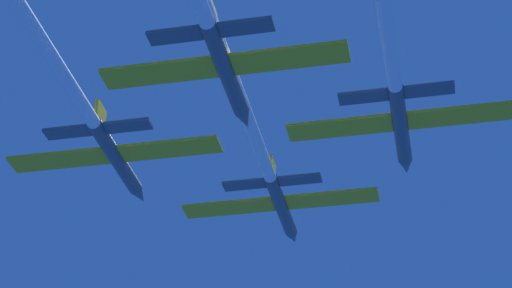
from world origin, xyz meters
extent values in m
cylinder|color=#4C5660|center=(0.48, -0.25, 0.82)|extent=(1.21, 11.01, 1.21)
cone|color=#4C5660|center=(0.48, 6.46, 0.82)|extent=(1.19, 2.42, 1.19)
ellipsoid|color=black|center=(0.48, 2.17, 1.33)|extent=(0.85, 2.20, 0.61)
cube|color=yellow|center=(-4.31, -0.80, 0.82)|extent=(8.36, 2.42, 0.26)
cube|color=yellow|center=(5.26, -0.80, 0.82)|extent=(8.36, 2.42, 0.26)
cube|color=yellow|center=(0.48, -4.65, 2.30)|extent=(0.32, 1.98, 1.76)
cube|color=#4C5660|center=(-2.01, -4.87, 0.82)|extent=(3.76, 1.45, 0.26)
cube|color=#4C5660|center=(2.96, -4.87, 0.82)|extent=(3.76, 1.45, 0.26)
cylinder|color=white|center=(0.48, -21.48, 0.82)|extent=(1.09, 31.46, 1.09)
cylinder|color=#4C5660|center=(-11.25, -12.59, 0.22)|extent=(1.21, 11.01, 1.21)
cone|color=#4C5660|center=(-11.25, -5.88, 0.22)|extent=(1.19, 2.42, 1.19)
ellipsoid|color=black|center=(-11.25, -10.17, 0.73)|extent=(0.85, 2.20, 0.61)
cube|color=yellow|center=(-16.04, -13.14, 0.22)|extent=(8.36, 2.42, 0.26)
cube|color=yellow|center=(-6.47, -13.14, 0.22)|extent=(8.36, 2.42, 0.26)
cube|color=yellow|center=(-11.25, -17.00, 1.71)|extent=(0.32, 1.98, 1.76)
cube|color=#4C5660|center=(-13.74, -17.22, 0.22)|extent=(3.76, 1.45, 0.26)
cube|color=#4C5660|center=(-8.77, -17.22, 0.22)|extent=(3.76, 1.45, 0.26)
cylinder|color=white|center=(-11.25, -31.23, 0.22)|extent=(1.09, 26.26, 1.09)
cylinder|color=#4C5660|center=(12.20, -12.24, 0.77)|extent=(1.21, 11.01, 1.21)
cone|color=#4C5660|center=(12.20, -5.53, 0.77)|extent=(1.19, 2.42, 1.19)
ellipsoid|color=black|center=(12.20, -9.82, 1.29)|extent=(0.85, 2.20, 0.61)
cube|color=yellow|center=(7.42, -12.79, 0.77)|extent=(8.36, 2.42, 0.26)
cube|color=yellow|center=(16.99, -12.79, 0.77)|extent=(8.36, 2.42, 0.26)
cube|color=yellow|center=(12.20, -16.64, 2.26)|extent=(0.32, 1.98, 1.76)
cube|color=#4C5660|center=(9.72, -16.86, 0.77)|extent=(3.76, 1.45, 0.26)
cube|color=#4C5660|center=(14.69, -16.86, 0.77)|extent=(3.76, 1.45, 0.26)
cylinder|color=#4C5660|center=(0.46, -23.26, 0.12)|extent=(1.21, 11.01, 1.21)
cone|color=#4C5660|center=(0.46, -16.55, 0.12)|extent=(1.19, 2.42, 1.19)
ellipsoid|color=black|center=(0.46, -20.84, 0.63)|extent=(0.85, 2.20, 0.61)
cube|color=yellow|center=(-4.33, -23.81, 0.12)|extent=(8.36, 2.42, 0.26)
cube|color=yellow|center=(5.24, -23.81, 0.12)|extent=(8.36, 2.42, 0.26)
cube|color=yellow|center=(0.46, -27.66, 1.60)|extent=(0.32, 1.98, 1.76)
cube|color=#4C5660|center=(-2.03, -27.88, 0.12)|extent=(3.76, 1.45, 0.26)
cube|color=#4C5660|center=(2.94, -27.88, 0.12)|extent=(3.76, 1.45, 0.26)
camera|label=1|loc=(13.87, -79.66, -40.80)|focal=69.31mm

